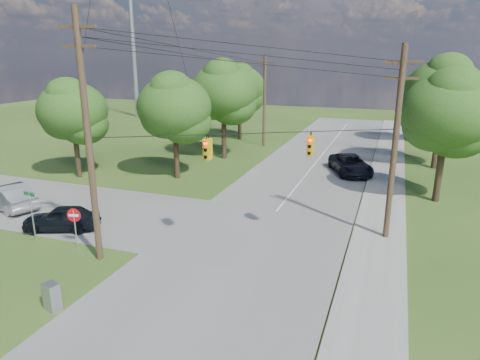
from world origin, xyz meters
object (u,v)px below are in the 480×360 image
at_px(car_cross_silver, 9,196).
at_px(do_not_enter_sign, 74,219).
at_px(pole_sw, 88,137).
at_px(pole_ne, 395,143).
at_px(pole_north_w, 264,100).
at_px(car_main_north, 351,164).
at_px(pole_north_e, 398,105).
at_px(control_cabinet, 52,297).
at_px(car_cross_dark, 61,218).

xyz_separation_m(car_cross_silver, do_not_enter_sign, (8.50, -3.50, 0.78)).
distance_m(pole_sw, do_not_enter_sign, 5.00).
xyz_separation_m(pole_ne, pole_north_w, (-13.90, 22.00, -0.34)).
height_order(car_main_north, do_not_enter_sign, do_not_enter_sign).
distance_m(pole_ne, car_cross_silver, 24.61).
height_order(pole_sw, pole_north_e, pole_sw).
bearing_deg(control_cabinet, car_cross_silver, 159.27).
bearing_deg(do_not_enter_sign, control_cabinet, -73.49).
bearing_deg(pole_sw, do_not_enter_sign, 162.67).
bearing_deg(car_cross_dark, car_main_north, 121.00).
xyz_separation_m(pole_sw, control_cabinet, (1.10, -4.40, -5.65)).
distance_m(pole_ne, pole_north_e, 22.00).
height_order(pole_ne, car_cross_silver, pole_ne).
distance_m(pole_sw, car_main_north, 23.88).
bearing_deg(car_main_north, pole_north_e, 45.37).
bearing_deg(do_not_enter_sign, pole_north_w, 72.43).
xyz_separation_m(pole_north_e, car_cross_dark, (-17.92, -27.30, -4.37)).
relative_size(pole_sw, pole_north_e, 1.20).
bearing_deg(car_cross_dark, control_cabinet, 18.39).
bearing_deg(control_cabinet, pole_sw, 119.71).
distance_m(control_cabinet, do_not_enter_sign, 5.93).
xyz_separation_m(pole_ne, car_cross_dark, (-17.92, -5.30, -4.70)).
xyz_separation_m(pole_north_w, control_cabinet, (1.50, -34.00, -4.55)).
bearing_deg(pole_ne, car_main_north, 104.28).
bearing_deg(do_not_enter_sign, pole_ne, 9.85).
bearing_deg(pole_north_w, pole_ne, -57.71).
height_order(pole_north_w, do_not_enter_sign, pole_north_w).
height_order(pole_north_e, control_cabinet, pole_north_e).
relative_size(pole_north_w, control_cabinet, 8.61).
relative_size(pole_sw, control_cabinet, 10.33).
height_order(car_cross_silver, car_main_north, car_cross_silver).
height_order(car_cross_dark, do_not_enter_sign, do_not_enter_sign).
bearing_deg(car_cross_dark, do_not_enter_sign, 34.73).
height_order(control_cabinet, do_not_enter_sign, do_not_enter_sign).
bearing_deg(control_cabinet, pole_north_e, 85.65).
xyz_separation_m(pole_north_e, do_not_enter_sign, (-15.42, -29.00, -3.48)).
height_order(car_cross_silver, control_cabinet, car_cross_silver).
relative_size(pole_ne, do_not_enter_sign, 4.66).
relative_size(control_cabinet, do_not_enter_sign, 0.52).
bearing_deg(do_not_enter_sign, car_cross_dark, 131.25).
xyz_separation_m(control_cabinet, do_not_enter_sign, (-3.01, 5.00, 1.07)).
distance_m(pole_ne, car_main_north, 14.54).
height_order(pole_sw, car_main_north, pole_sw).
bearing_deg(pole_north_e, car_cross_dark, -123.29).
relative_size(pole_north_e, car_main_north, 1.73).
bearing_deg(pole_north_e, control_cabinet, -110.04).
distance_m(pole_north_w, do_not_enter_sign, 29.25).
bearing_deg(pole_sw, car_cross_dark, 152.52).
relative_size(pole_sw, car_cross_dark, 2.80).
xyz_separation_m(car_cross_dark, car_main_north, (14.52, 18.66, 0.07)).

